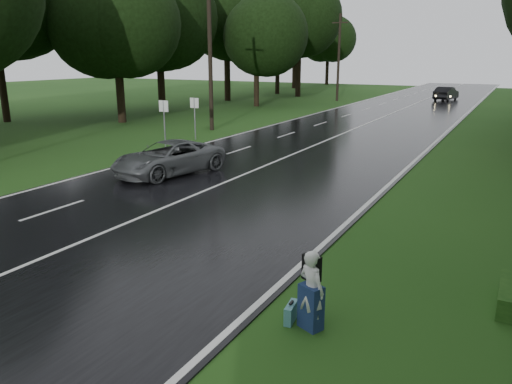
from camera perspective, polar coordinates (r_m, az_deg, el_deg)
ground at (r=13.88m, az=-20.73°, el=-6.09°), size 160.00×160.00×0.00m
road at (r=30.41m, az=8.70°, el=6.12°), size 12.00×140.00×0.04m
lane_center at (r=30.40m, az=8.70°, el=6.16°), size 0.12×140.00×0.01m
grey_car at (r=21.08m, az=-10.10°, el=3.92°), size 3.36×5.35×1.38m
far_car at (r=60.64m, az=21.15°, el=10.59°), size 2.29×4.77×1.51m
hitchhiker at (r=9.19m, az=6.43°, el=-11.48°), size 0.66×0.64×1.53m
suitcase at (r=9.61m, az=4.08°, el=-13.75°), size 0.21×0.51×0.35m
utility_pole_mid at (r=33.99m, az=-5.13°, el=7.17°), size 1.80×0.28×10.13m
utility_pole_far at (r=57.02m, az=9.34°, el=10.36°), size 1.80×0.28×9.29m
road_sign_a at (r=27.90m, az=-10.42°, el=5.17°), size 0.61×0.10×2.54m
road_sign_b at (r=30.17m, az=-7.01°, el=6.07°), size 0.59×0.10×2.48m
tree_left_d at (r=39.16m, az=-15.20°, el=7.79°), size 8.08×8.08×12.62m
tree_left_e at (r=50.25m, az=0.05°, el=9.90°), size 7.40×7.40×11.57m
tree_left_f at (r=62.86m, az=4.85°, el=10.96°), size 11.07×11.07×17.29m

